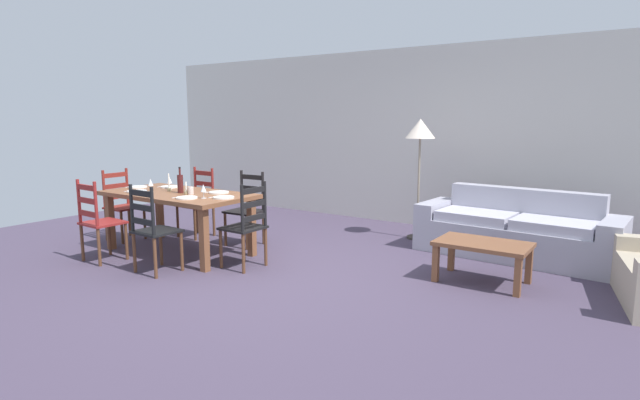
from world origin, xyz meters
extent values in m
cube|color=#473B50|center=(0.00, 0.00, -0.01)|extent=(9.60, 9.60, 0.02)
cube|color=beige|center=(0.00, 3.30, 1.35)|extent=(9.60, 0.16, 2.70)
cube|color=brown|center=(-1.42, 0.05, 0.72)|extent=(1.90, 0.96, 0.05)
cube|color=brown|center=(-2.27, -0.33, 0.35)|extent=(0.08, 0.08, 0.70)
cube|color=brown|center=(-0.57, -0.33, 0.35)|extent=(0.08, 0.08, 0.70)
cube|color=brown|center=(-2.27, 0.43, 0.35)|extent=(0.08, 0.08, 0.70)
cube|color=brown|center=(-0.57, 0.43, 0.35)|extent=(0.08, 0.08, 0.70)
cube|color=maroon|center=(-1.87, -0.68, 0.45)|extent=(0.44, 0.42, 0.03)
cylinder|color=brown|center=(-2.04, -0.51, 0.22)|extent=(0.04, 0.04, 0.43)
cylinder|color=brown|center=(-1.68, -0.52, 0.22)|extent=(0.04, 0.04, 0.43)
cylinder|color=brown|center=(-2.06, -0.85, 0.22)|extent=(0.04, 0.04, 0.43)
cylinder|color=brown|center=(-1.70, -0.86, 0.22)|extent=(0.04, 0.04, 0.43)
cylinder|color=maroon|center=(-2.06, -0.85, 0.71)|extent=(0.04, 0.04, 0.50)
cylinder|color=maroon|center=(-1.70, -0.86, 0.71)|extent=(0.04, 0.04, 0.50)
cube|color=maroon|center=(-1.88, -0.85, 0.58)|extent=(0.38, 0.04, 0.06)
cube|color=maroon|center=(-1.88, -0.85, 0.73)|extent=(0.38, 0.04, 0.06)
cube|color=maroon|center=(-1.88, -0.85, 0.88)|extent=(0.38, 0.04, 0.06)
cube|color=black|center=(-0.99, -0.61, 0.45)|extent=(0.43, 0.41, 0.03)
cylinder|color=brown|center=(-1.16, -0.44, 0.22)|extent=(0.04, 0.04, 0.43)
cylinder|color=brown|center=(-0.80, -0.45, 0.22)|extent=(0.04, 0.04, 0.43)
cylinder|color=brown|center=(-1.17, -0.78, 0.22)|extent=(0.04, 0.04, 0.43)
cylinder|color=brown|center=(-0.81, -0.79, 0.22)|extent=(0.04, 0.04, 0.43)
cylinder|color=black|center=(-1.17, -0.78, 0.71)|extent=(0.04, 0.04, 0.50)
cylinder|color=black|center=(-0.81, -0.79, 0.71)|extent=(0.04, 0.04, 0.50)
cube|color=black|center=(-0.99, -0.78, 0.58)|extent=(0.38, 0.04, 0.06)
cube|color=black|center=(-0.99, -0.78, 0.73)|extent=(0.38, 0.04, 0.06)
cube|color=black|center=(-0.99, -0.78, 0.88)|extent=(0.38, 0.04, 0.06)
cube|color=maroon|center=(-1.91, 0.75, 0.45)|extent=(0.43, 0.41, 0.03)
cylinder|color=brown|center=(-1.74, 0.58, 0.22)|extent=(0.04, 0.04, 0.43)
cylinder|color=brown|center=(-2.10, 0.59, 0.22)|extent=(0.04, 0.04, 0.43)
cylinder|color=brown|center=(-1.73, 0.92, 0.22)|extent=(0.04, 0.04, 0.43)
cylinder|color=brown|center=(-2.09, 0.93, 0.22)|extent=(0.04, 0.04, 0.43)
cylinder|color=maroon|center=(-1.73, 0.92, 0.71)|extent=(0.04, 0.04, 0.50)
cylinder|color=maroon|center=(-2.09, 0.93, 0.71)|extent=(0.04, 0.04, 0.50)
cube|color=maroon|center=(-1.91, 0.92, 0.58)|extent=(0.38, 0.03, 0.06)
cube|color=maroon|center=(-1.91, 0.92, 0.73)|extent=(0.38, 0.03, 0.06)
cube|color=maroon|center=(-1.91, 0.92, 0.88)|extent=(0.38, 0.03, 0.06)
cube|color=black|center=(-1.01, 0.77, 0.45)|extent=(0.43, 0.42, 0.03)
cylinder|color=brown|center=(-0.82, 0.61, 0.22)|extent=(0.04, 0.04, 0.43)
cylinder|color=brown|center=(-1.18, 0.60, 0.22)|extent=(0.04, 0.04, 0.43)
cylinder|color=brown|center=(-0.83, 0.95, 0.22)|extent=(0.04, 0.04, 0.43)
cylinder|color=brown|center=(-1.19, 0.94, 0.22)|extent=(0.04, 0.04, 0.43)
cylinder|color=black|center=(-0.83, 0.95, 0.71)|extent=(0.04, 0.04, 0.50)
cylinder|color=black|center=(-1.19, 0.94, 0.71)|extent=(0.04, 0.04, 0.50)
cube|color=black|center=(-1.01, 0.94, 0.58)|extent=(0.38, 0.04, 0.06)
cube|color=black|center=(-1.01, 0.94, 0.73)|extent=(0.38, 0.04, 0.06)
cube|color=black|center=(-1.01, 0.94, 0.88)|extent=(0.38, 0.04, 0.06)
cube|color=maroon|center=(-2.56, 0.08, 0.45)|extent=(0.41, 0.43, 0.03)
cylinder|color=brown|center=(-2.39, 0.27, 0.22)|extent=(0.04, 0.04, 0.43)
cylinder|color=brown|center=(-2.39, -0.09, 0.22)|extent=(0.04, 0.04, 0.43)
cylinder|color=brown|center=(-2.73, 0.26, 0.22)|extent=(0.04, 0.04, 0.43)
cylinder|color=brown|center=(-2.73, -0.10, 0.22)|extent=(0.04, 0.04, 0.43)
cylinder|color=maroon|center=(-2.73, 0.26, 0.71)|extent=(0.04, 0.04, 0.50)
cylinder|color=maroon|center=(-2.73, -0.10, 0.71)|extent=(0.04, 0.04, 0.50)
cube|color=maroon|center=(-2.73, 0.08, 0.58)|extent=(0.03, 0.38, 0.06)
cube|color=maroon|center=(-2.73, 0.08, 0.73)|extent=(0.03, 0.38, 0.06)
cube|color=maroon|center=(-2.73, 0.08, 0.88)|extent=(0.03, 0.38, 0.06)
cube|color=black|center=(-0.34, 0.03, 0.45)|extent=(0.41, 0.43, 0.03)
cylinder|color=brown|center=(-0.52, -0.14, 0.22)|extent=(0.04, 0.04, 0.43)
cylinder|color=brown|center=(-0.51, 0.22, 0.22)|extent=(0.04, 0.04, 0.43)
cylinder|color=brown|center=(-0.18, -0.15, 0.22)|extent=(0.04, 0.04, 0.43)
cylinder|color=brown|center=(-0.17, 0.21, 0.22)|extent=(0.04, 0.04, 0.43)
cylinder|color=black|center=(-0.18, -0.15, 0.71)|extent=(0.04, 0.04, 0.50)
cylinder|color=black|center=(-0.17, 0.21, 0.71)|extent=(0.04, 0.04, 0.50)
cube|color=black|center=(-0.17, 0.03, 0.58)|extent=(0.03, 0.38, 0.06)
cube|color=black|center=(-0.17, 0.03, 0.73)|extent=(0.03, 0.38, 0.06)
cube|color=black|center=(-0.17, 0.03, 0.88)|extent=(0.03, 0.38, 0.06)
cylinder|color=white|center=(-1.87, -0.20, 0.76)|extent=(0.24, 0.24, 0.02)
cube|color=silver|center=(-2.02, -0.20, 0.75)|extent=(0.03, 0.17, 0.01)
cylinder|color=white|center=(-0.97, -0.20, 0.76)|extent=(0.24, 0.24, 0.02)
cube|color=silver|center=(-1.12, -0.20, 0.75)|extent=(0.02, 0.17, 0.01)
cylinder|color=white|center=(-1.87, 0.30, 0.76)|extent=(0.24, 0.24, 0.02)
cube|color=silver|center=(-2.02, 0.30, 0.75)|extent=(0.02, 0.17, 0.01)
cylinder|color=white|center=(-0.97, 0.30, 0.76)|extent=(0.24, 0.24, 0.02)
cube|color=silver|center=(-1.12, 0.30, 0.75)|extent=(0.03, 0.17, 0.01)
cylinder|color=white|center=(-2.20, 0.05, 0.76)|extent=(0.24, 0.24, 0.02)
cube|color=silver|center=(-2.35, 0.05, 0.75)|extent=(0.02, 0.17, 0.01)
cylinder|color=white|center=(-0.64, 0.05, 0.76)|extent=(0.24, 0.24, 0.02)
cube|color=silver|center=(-0.79, 0.05, 0.75)|extent=(0.03, 0.17, 0.01)
cylinder|color=#471919|center=(-1.37, 0.05, 0.86)|extent=(0.07, 0.07, 0.22)
cylinder|color=#471919|center=(-1.37, 0.05, 1.01)|extent=(0.02, 0.02, 0.08)
cylinder|color=black|center=(-1.37, 0.05, 1.06)|extent=(0.03, 0.03, 0.02)
cylinder|color=white|center=(-1.74, -0.09, 0.75)|extent=(0.06, 0.06, 0.01)
cylinder|color=white|center=(-1.74, -0.09, 0.79)|extent=(0.01, 0.01, 0.07)
cone|color=white|center=(-1.74, -0.09, 0.87)|extent=(0.06, 0.06, 0.08)
cylinder|color=white|center=(-0.82, -0.09, 0.75)|extent=(0.06, 0.06, 0.01)
cylinder|color=white|center=(-0.82, -0.09, 0.79)|extent=(0.01, 0.01, 0.07)
cone|color=white|center=(-0.82, -0.09, 0.87)|extent=(0.06, 0.06, 0.08)
cylinder|color=white|center=(-1.74, 0.19, 0.75)|extent=(0.06, 0.06, 0.01)
cylinder|color=white|center=(-1.74, 0.19, 0.79)|extent=(0.01, 0.01, 0.07)
cone|color=white|center=(-1.74, 0.19, 0.87)|extent=(0.06, 0.06, 0.08)
cylinder|color=beige|center=(-1.17, 0.04, 0.80)|extent=(0.07, 0.07, 0.09)
cylinder|color=#998C66|center=(-1.60, 0.07, 0.77)|extent=(0.05, 0.05, 0.04)
cylinder|color=white|center=(-1.60, 0.07, 0.88)|extent=(0.02, 0.02, 0.18)
cylinder|color=#998C66|center=(-1.22, 0.01, 0.77)|extent=(0.05, 0.05, 0.04)
cylinder|color=white|center=(-1.22, 0.01, 0.85)|extent=(0.02, 0.02, 0.11)
cube|color=#A5A3B2|center=(2.07, 2.14, 0.20)|extent=(1.85, 0.91, 0.40)
cube|color=#A5A3B2|center=(2.08, 2.43, 0.40)|extent=(1.81, 0.31, 0.80)
cube|color=#A5A3B2|center=(3.08, 2.07, 0.29)|extent=(0.29, 0.81, 0.58)
cube|color=#A5A3B2|center=(1.05, 2.20, 0.29)|extent=(0.29, 0.81, 0.58)
cube|color=#B9B7C7|center=(2.51, 2.06, 0.46)|extent=(0.90, 0.69, 0.12)
cube|color=#B9B7C7|center=(1.61, 2.11, 0.46)|extent=(0.90, 0.69, 0.12)
cube|color=brown|center=(2.02, 0.99, 0.40)|extent=(0.90, 0.56, 0.04)
cube|color=brown|center=(1.62, 0.76, 0.19)|extent=(0.06, 0.06, 0.38)
cube|color=brown|center=(2.42, 0.76, 0.19)|extent=(0.06, 0.06, 0.38)
cube|color=brown|center=(1.62, 1.22, 0.19)|extent=(0.06, 0.06, 0.38)
cube|color=brown|center=(2.42, 1.22, 0.19)|extent=(0.06, 0.06, 0.38)
cylinder|color=#332D28|center=(0.72, 2.39, 0.01)|extent=(0.28, 0.28, 0.03)
cylinder|color=gray|center=(0.72, 2.39, 0.71)|extent=(0.03, 0.03, 1.35)
cone|color=beige|center=(0.72, 2.39, 1.51)|extent=(0.40, 0.40, 0.26)
camera|label=1|loc=(3.43, -4.00, 1.65)|focal=28.29mm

